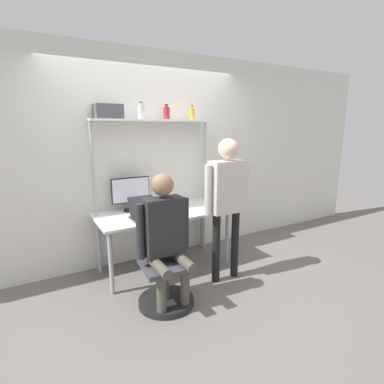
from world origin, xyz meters
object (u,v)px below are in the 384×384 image
(laptop, at_px, (143,212))
(cell_phone, at_px, (163,215))
(bottle_clear, at_px, (141,112))
(storage_box, at_px, (108,111))
(bottle_amber, at_px, (192,114))
(office_chair, at_px, (164,277))
(person_standing, at_px, (227,192))
(person_seated, at_px, (165,231))
(bottle_red, at_px, (166,113))
(monitor, at_px, (131,193))

(laptop, height_order, cell_phone, laptop)
(bottle_clear, height_order, storage_box, bottle_clear)
(laptop, height_order, bottle_amber, bottle_amber)
(office_chair, distance_m, person_standing, 1.14)
(office_chair, relative_size, bottle_clear, 4.55)
(person_seated, distance_m, storage_box, 1.56)
(person_seated, height_order, bottle_red, bottle_red)
(cell_phone, distance_m, bottle_clear, 1.26)
(office_chair, bearing_deg, bottle_red, 62.46)
(bottle_red, distance_m, storage_box, 0.73)
(monitor, distance_m, office_chair, 1.20)
(laptop, xyz_separation_m, bottle_amber, (0.86, 0.36, 1.13))
(person_seated, bearing_deg, bottle_red, 63.39)
(person_standing, distance_m, bottle_clear, 1.41)
(bottle_clear, bearing_deg, cell_phone, -76.90)
(bottle_amber, bearing_deg, storage_box, 180.00)
(monitor, bearing_deg, person_seated, -90.58)
(bottle_clear, bearing_deg, bottle_amber, 0.00)
(storage_box, bearing_deg, bottle_amber, 0.00)
(bottle_amber, bearing_deg, person_seated, -130.70)
(bottle_amber, xyz_separation_m, storage_box, (-1.10, 0.00, 0.00))
(person_seated, distance_m, bottle_clear, 1.55)
(monitor, xyz_separation_m, storage_box, (-0.22, 0.00, 0.97))
(laptop, height_order, storage_box, storage_box)
(bottle_red, height_order, storage_box, bottle_red)
(bottle_amber, bearing_deg, monitor, -179.96)
(person_seated, height_order, bottle_amber, bottle_amber)
(person_seated, xyz_separation_m, storage_box, (-0.21, 1.03, 1.15))
(person_seated, distance_m, bottle_amber, 1.77)
(monitor, height_order, laptop, monitor)
(monitor, xyz_separation_m, person_standing, (0.82, -0.88, 0.09))
(storage_box, bearing_deg, bottle_red, 0.00)
(cell_phone, relative_size, person_seated, 0.11)
(bottle_red, xyz_separation_m, bottle_amber, (0.37, 0.00, -0.00))
(storage_box, bearing_deg, person_seated, -78.28)
(monitor, distance_m, bottle_clear, 0.99)
(laptop, relative_size, bottle_clear, 1.54)
(person_seated, relative_size, storage_box, 4.37)
(monitor, relative_size, cell_phone, 3.23)
(laptop, xyz_separation_m, person_seated, (-0.03, -0.67, -0.01))
(laptop, relative_size, bottle_red, 1.64)
(office_chair, height_order, person_seated, person_seated)
(person_standing, height_order, bottle_red, bottle_red)
(cell_phone, relative_size, office_chair, 0.17)
(cell_phone, xyz_separation_m, bottle_clear, (-0.09, 0.38, 1.20))
(laptop, height_order, person_seated, person_seated)
(bottle_amber, height_order, bottle_clear, bottle_clear)
(person_seated, height_order, storage_box, storage_box)
(bottle_amber, bearing_deg, bottle_red, 180.00)
(monitor, bearing_deg, cell_phone, -55.67)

